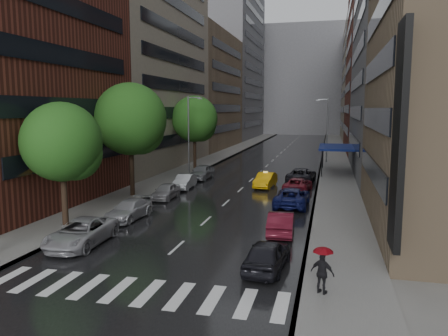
{
  "coord_description": "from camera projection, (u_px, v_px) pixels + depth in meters",
  "views": [
    {
      "loc": [
        8.14,
        -18.31,
        7.75
      ],
      "look_at": [
        0.0,
        15.3,
        3.0
      ],
      "focal_mm": 35.0,
      "sensor_mm": 36.0,
      "label": 1
    }
  ],
  "objects": [
    {
      "name": "tree_far",
      "position": [
        194.0,
        119.0,
        55.32
      ],
      "size": [
        5.86,
        5.86,
        9.35
      ],
      "color": "#382619",
      "rests_on": "ground"
    },
    {
      "name": "parked_cars_right",
      "position": [
        293.0,
        194.0,
        35.93
      ],
      "size": [
        3.07,
        30.83,
        1.55
      ],
      "color": "black",
      "rests_on": "ground"
    },
    {
      "name": "sidewalk_right",
      "position": [
        335.0,
        159.0,
        66.62
      ],
      "size": [
        4.0,
        140.0,
        0.15
      ],
      "primitive_type": "cube",
      "color": "gray",
      "rests_on": "ground"
    },
    {
      "name": "awning",
      "position": [
        336.0,
        147.0,
        51.77
      ],
      "size": [
        4.0,
        8.0,
        3.12
      ],
      "color": "navy",
      "rests_on": "sidewalk_right"
    },
    {
      "name": "parked_cars_left",
      "position": [
        155.0,
        196.0,
        35.24
      ],
      "size": [
        2.64,
        29.19,
        1.59
      ],
      "color": "#9A999E",
      "rests_on": "ground"
    },
    {
      "name": "tree_mid",
      "position": [
        130.0,
        119.0,
        37.58
      ],
      "size": [
        6.24,
        6.24,
        9.94
      ],
      "color": "#382619",
      "rests_on": "ground"
    },
    {
      "name": "crosswalk",
      "position": [
        133.0,
        291.0,
        18.61
      ],
      "size": [
        13.15,
        2.8,
        0.01
      ],
      "color": "silver",
      "rests_on": "ground"
    },
    {
      "name": "street_lamp_left",
      "position": [
        189.0,
        133.0,
        50.61
      ],
      "size": [
        1.74,
        0.22,
        9.0
      ],
      "color": "gray",
      "rests_on": "sidewalk_left"
    },
    {
      "name": "buildings_left",
      "position": [
        200.0,
        62.0,
        78.51
      ],
      "size": [
        8.0,
        108.0,
        38.0
      ],
      "color": "maroon",
      "rests_on": "ground"
    },
    {
      "name": "ped_red_umbrella",
      "position": [
        323.0,
        266.0,
        17.88
      ],
      "size": [
        1.11,
        0.82,
        2.01
      ],
      "color": "black",
      "rests_on": "sidewalk_right"
    },
    {
      "name": "ground",
      "position": [
        148.0,
        274.0,
        20.59
      ],
      "size": [
        220.0,
        220.0,
        0.0
      ],
      "primitive_type": "plane",
      "color": "gray",
      "rests_on": "ground"
    },
    {
      "name": "street_lamp_right",
      "position": [
        327.0,
        129.0,
        61.45
      ],
      "size": [
        1.74,
        0.22,
        9.0
      ],
      "color": "gray",
      "rests_on": "sidewalk_right"
    },
    {
      "name": "building_far",
      "position": [
        304.0,
        81.0,
        132.03
      ],
      "size": [
        40.0,
        14.0,
        32.0
      ],
      "primitive_type": "cube",
      "color": "slate",
      "rests_on": "ground"
    },
    {
      "name": "tree_near",
      "position": [
        62.0,
        142.0,
        28.03
      ],
      "size": [
        5.13,
        5.13,
        8.17
      ],
      "color": "#382619",
      "rests_on": "ground"
    },
    {
      "name": "buildings_right",
      "position": [
        376.0,
        62.0,
        69.64
      ],
      "size": [
        8.05,
        109.1,
        36.0
      ],
      "color": "#937A5B",
      "rests_on": "ground"
    },
    {
      "name": "road",
      "position": [
        276.0,
        158.0,
        68.73
      ],
      "size": [
        14.0,
        140.0,
        0.01
      ],
      "primitive_type": "cube",
      "color": "black",
      "rests_on": "ground"
    },
    {
      "name": "sidewalk_left",
      "position": [
        220.0,
        156.0,
        70.82
      ],
      "size": [
        4.0,
        140.0,
        0.15
      ],
      "primitive_type": "cube",
      "color": "gray",
      "rests_on": "ground"
    },
    {
      "name": "taxi",
      "position": [
        265.0,
        180.0,
        42.92
      ],
      "size": [
        1.92,
        4.53,
        1.45
      ],
      "primitive_type": "imported",
      "rotation": [
        0.0,
        0.0,
        -0.09
      ],
      "color": "#DEA00B",
      "rests_on": "ground"
    }
  ]
}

